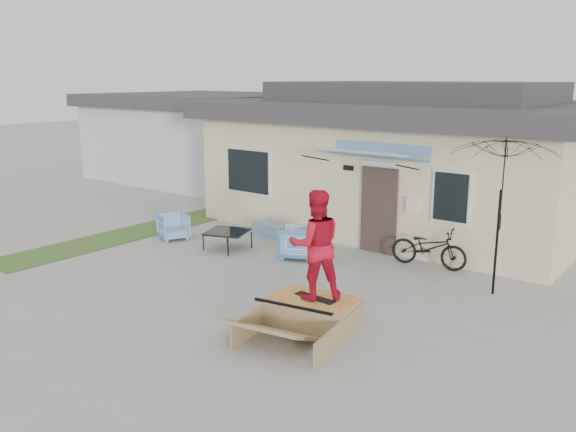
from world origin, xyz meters
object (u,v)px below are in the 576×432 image
Objects in this scene: armchair_right at (298,241)px; skater at (316,243)px; armchair_left at (173,225)px; patio_umbrella at (500,208)px; bicycle at (429,243)px; loveseat at (274,227)px; skateboard at (315,297)px; skate_ramp at (314,313)px; coffee_table at (227,240)px.

armchair_right is 0.44× the size of skater.
armchair_right is (3.62, 0.67, 0.04)m from armchair_left.
patio_umbrella is 1.20× the size of skater.
bicycle is 0.77× the size of patio_umbrella.
loveseat is 0.76× the size of bicycle.
patio_umbrella is 2.82× the size of skateboard.
skate_ramp is 1.23m from skater.
skateboard reaches higher than coffee_table.
bicycle is 4.23m from skateboard.
loveseat is 0.68× the size of skate_ramp.
skate_ramp is at bearing -29.55° from coffee_table.
armchair_left is 0.78× the size of coffee_table.
skateboard is at bearing 143.72° from loveseat.
armchair_left is at bearing -67.48° from skater.
loveseat is at bearing 83.95° from bicycle.
loveseat is at bearing -22.90° from armchair_left.
bicycle is at bearing 92.42° from skateboard.
bicycle is 0.92× the size of skater.
patio_umbrella reaches higher than skate_ramp.
armchair_left is 0.93× the size of skateboard.
patio_umbrella is (6.20, -0.71, 1.49)m from loveseat.
skater is at bearing 0.00° from skateboard.
coffee_table is at bearing -76.40° from skater.
bicycle is (2.73, 1.26, 0.14)m from armchair_right.
loveseat is at bearing -148.50° from armchair_right.
skateboard is at bearing -86.86° from armchair_left.
skateboard is (-0.01, 0.05, 0.27)m from skate_ramp.
coffee_table is 4.90m from bicycle.
armchair_left reaches higher than skateboard.
skater is (0.00, 0.00, 0.96)m from skateboard.
armchair_right reaches higher than coffee_table.
patio_umbrella is at bearing 71.83° from armchair_right.
bicycle is at bearing 79.05° from skate_ramp.
skate_ramp is 1.03× the size of skater.
coffee_table is (-0.12, -1.66, -0.02)m from loveseat.
armchair_right is at bearing 121.55° from skate_ramp.
loveseat is at bearing 126.46° from skate_ramp.
skater is (6.24, -2.30, 1.11)m from armchair_left.
armchair_right reaches higher than loveseat.
skater is at bearing -29.12° from coffee_table.
coffee_table is at bearing 93.19° from loveseat.
coffee_table is (1.80, 0.18, -0.14)m from armchair_left.
bicycle is at bearing 155.48° from patio_umbrella.
armchair_left reaches higher than loveseat.
armchair_left is 0.39× the size of skater.
bicycle is (4.56, 1.76, 0.32)m from coffee_table.
armchair_left is at bearing -103.52° from armchair_right.
skate_ramp is at bearing 171.28° from bicycle.
coffee_table is at bearing 140.96° from skate_ramp.
patio_umbrella is (8.12, 1.13, 1.38)m from armchair_left.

